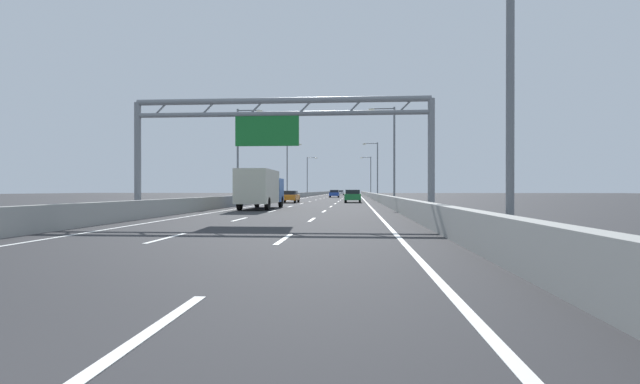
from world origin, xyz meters
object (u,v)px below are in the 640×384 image
object	(u,v)px
streetlamp_right_near	(500,30)
white_car	(341,193)
box_truck	(260,188)
sign_gantry	(279,126)
orange_car	(290,196)
streetlamp_left_distant	(308,174)
green_car	(353,196)
streetlamp_right_far	(376,167)
streetlamp_left_mid	(240,150)
blue_car	(334,194)
streetlamp_left_far	(288,167)
yellow_car	(354,192)
streetlamp_right_mid	(392,149)
black_car	(352,194)
streetlamp_right_distant	(370,174)

from	to	relation	value
streetlamp_right_near	white_car	bearing A→B (deg)	93.57
white_car	box_truck	xyz separation A→B (m)	(-3.19, -99.30, 0.91)
sign_gantry	white_car	size ratio (longest dim) A/B	3.60
orange_car	white_car	size ratio (longest dim) A/B	0.95
streetlamp_left_distant	green_car	bearing A→B (deg)	-79.16
streetlamp_right_far	green_car	world-z (taller)	streetlamp_right_far
streetlamp_left_mid	blue_car	xyz separation A→B (m)	(7.29, 46.65, -4.64)
streetlamp_left_far	streetlamp_left_distant	size ratio (longest dim) A/B	1.00
streetlamp_left_far	white_car	world-z (taller)	streetlamp_left_far
yellow_car	box_truck	xyz separation A→B (m)	(-7.08, -101.35, 0.88)
streetlamp_left_distant	white_car	world-z (taller)	streetlamp_left_distant
green_car	sign_gantry	bearing A→B (deg)	-97.03
streetlamp_right_mid	streetlamp_left_far	xyz separation A→B (m)	(-14.93, 33.65, 0.00)
black_car	green_car	world-z (taller)	green_car
streetlamp_right_mid	green_car	distance (m)	11.08
streetlamp_left_far	streetlamp_right_near	bearing A→B (deg)	-77.49
streetlamp_left_mid	streetlamp_right_mid	distance (m)	14.93
sign_gantry	yellow_car	size ratio (longest dim) A/B	3.77
sign_gantry	blue_car	size ratio (longest dim) A/B	3.51
streetlamp_left_distant	yellow_car	world-z (taller)	streetlamp_left_distant
sign_gantry	orange_car	bearing A→B (deg)	96.94
streetlamp_right_mid	streetlamp_left_mid	bearing A→B (deg)	180.00
orange_car	black_car	bearing A→B (deg)	72.17
orange_car	green_car	bearing A→B (deg)	11.81
white_car	green_car	size ratio (longest dim) A/B	1.08
streetlamp_left_far	box_truck	xyz separation A→B (m)	(4.07, -43.47, -3.76)
streetlamp_right_far	black_car	xyz separation A→B (m)	(-4.07, -4.10, -4.64)
streetlamp_right_near	green_car	distance (m)	43.38
streetlamp_right_near	streetlamp_left_distant	distance (m)	102.06
streetlamp_left_far	streetlamp_right_mid	bearing A→B (deg)	-66.07
streetlamp_right_far	blue_car	bearing A→B (deg)	120.46
streetlamp_right_near	white_car	size ratio (longest dim) A/B	2.13
white_car	yellow_car	distance (m)	4.40
streetlamp_left_distant	black_car	size ratio (longest dim) A/B	2.23
streetlamp_left_distant	white_car	xyz separation A→B (m)	(7.26, 22.18, -4.67)
streetlamp_right_far	white_car	bearing A→B (deg)	97.83
green_car	yellow_car	size ratio (longest dim) A/B	0.97
streetlamp_right_mid	yellow_car	size ratio (longest dim) A/B	2.24
blue_car	yellow_car	bearing A→B (deg)	85.08
streetlamp_right_near	streetlamp_right_distant	distance (m)	100.96
streetlamp_right_mid	black_car	bearing A→B (deg)	97.85
streetlamp_right_near	black_car	world-z (taller)	streetlamp_right_near
streetlamp_right_near	black_car	size ratio (longest dim) A/B	2.23
streetlamp_left_distant	box_truck	xyz separation A→B (m)	(4.07, -77.12, -3.76)
streetlamp_left_far	streetlamp_right_far	xyz separation A→B (m)	(14.93, 0.00, 0.00)
white_car	blue_car	size ratio (longest dim) A/B	0.98
sign_gantry	yellow_car	world-z (taller)	sign_gantry
streetlamp_right_far	orange_car	distance (m)	28.51
streetlamp_right_far	blue_car	size ratio (longest dim) A/B	2.08
streetlamp_right_near	green_car	world-z (taller)	streetlamp_right_near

